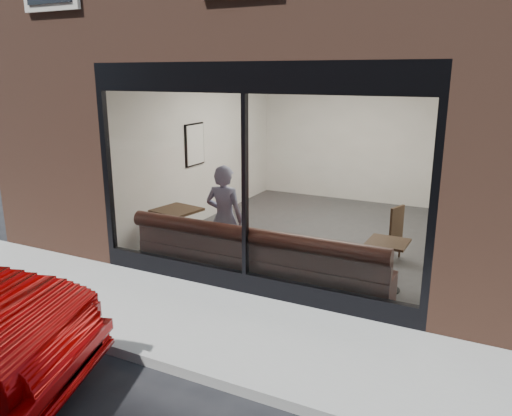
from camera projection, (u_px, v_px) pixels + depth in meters
The scene contains 20 objects.
ground at pixel (158, 364), 5.42m from camera, with size 120.00×120.00×0.00m, color black.
sidewalk_near at pixel (207, 323), 6.28m from camera, with size 40.00×2.00×0.01m, color gray.
kerb_near at pixel (155, 361), 5.36m from camera, with size 40.00×0.10×0.12m, color gray.
host_building_pier_left at pixel (225, 128), 13.52m from camera, with size 2.50×12.00×3.20m, color brown.
host_building_backfill at pixel (388, 125), 14.49m from camera, with size 5.00×6.00×3.20m, color brown.
cafe_floor at pixel (316, 234), 9.73m from camera, with size 6.00×6.00×0.00m, color #2D2D30.
cafe_ceiling at pixel (321, 65), 8.90m from camera, with size 6.00×6.00×0.00m, color white.
cafe_wall_back at pixel (361, 136), 11.89m from camera, with size 5.00×5.00×0.00m, color silver.
cafe_wall_left at pixel (205, 145), 10.39m from camera, with size 6.00×6.00×0.00m, color silver.
cafe_wall_right at pixel (461, 164), 8.24m from camera, with size 6.00×6.00×0.00m, color silver.
storefront_kick at pixel (246, 283), 7.15m from camera, with size 5.00×0.10×0.30m, color black.
storefront_header at pixel (244, 77), 6.40m from camera, with size 5.00×0.10×0.40m, color black.
storefront_mullion at pixel (245, 187), 6.78m from camera, with size 0.06×0.10×2.50m, color black.
storefront_glass at pixel (244, 188), 6.75m from camera, with size 4.80×4.80×0.00m, color white.
banquette at pixel (258, 268), 7.47m from camera, with size 4.00×0.55×0.45m, color #3A1B15.
person at pixel (224, 219), 7.81m from camera, with size 0.62×0.41×1.70m, color #858EB7.
cafe_table_left at pixel (177, 210), 8.69m from camera, with size 0.70×0.70×0.05m, color black.
cafe_table_right at pixel (388, 242), 7.05m from camera, with size 0.55×0.55×0.04m, color black.
cafe_chair_right at pixel (385, 245), 8.45m from camera, with size 0.37×0.37×0.04m, color black.
wall_poster at pixel (195, 145), 9.98m from camera, with size 0.02×0.59×0.78m, color white.
Camera 1 is at (3.09, -3.80, 3.06)m, focal length 35.00 mm.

